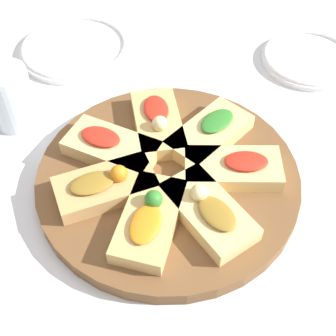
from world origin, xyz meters
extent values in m
plane|color=silver|center=(0.00, 0.00, 0.00)|extent=(3.00, 3.00, 0.00)
cylinder|color=brown|center=(0.00, 0.00, 0.01)|extent=(0.39, 0.39, 0.02)
cube|color=tan|center=(-0.02, 0.09, 0.04)|extent=(0.10, 0.15, 0.02)
ellipsoid|color=red|center=(-0.03, 0.11, 0.05)|extent=(0.05, 0.07, 0.01)
sphere|color=beige|center=(-0.02, 0.07, 0.06)|extent=(0.02, 0.02, 0.02)
cube|color=#DBB775|center=(-0.09, 0.03, 0.04)|extent=(0.16, 0.12, 0.02)
ellipsoid|color=red|center=(-0.10, 0.04, 0.05)|extent=(0.07, 0.06, 0.01)
cube|color=tan|center=(-0.08, -0.04, 0.04)|extent=(0.16, 0.12, 0.02)
ellipsoid|color=olive|center=(-0.10, -0.05, 0.05)|extent=(0.07, 0.06, 0.01)
sphere|color=orange|center=(-0.07, -0.03, 0.06)|extent=(0.02, 0.02, 0.02)
cube|color=tan|center=(-0.02, -0.09, 0.04)|extent=(0.10, 0.15, 0.02)
ellipsoid|color=orange|center=(-0.02, -0.11, 0.05)|extent=(0.05, 0.07, 0.01)
sphere|color=#2D7A28|center=(-0.01, -0.07, 0.06)|extent=(0.02, 0.02, 0.02)
cube|color=#DBB775|center=(0.06, -0.07, 0.04)|extent=(0.14, 0.15, 0.02)
ellipsoid|color=olive|center=(0.07, -0.09, 0.05)|extent=(0.07, 0.07, 0.01)
sphere|color=beige|center=(0.05, -0.06, 0.06)|extent=(0.02, 0.02, 0.02)
cube|color=#DBB775|center=(0.09, 0.01, 0.04)|extent=(0.14, 0.08, 0.02)
ellipsoid|color=red|center=(0.11, 0.01, 0.05)|extent=(0.07, 0.04, 0.01)
cube|color=#DBB775|center=(0.06, 0.07, 0.04)|extent=(0.14, 0.15, 0.02)
ellipsoid|color=#2D7A28|center=(0.07, 0.09, 0.05)|extent=(0.07, 0.07, 0.01)
cylinder|color=white|center=(-0.21, 0.32, 0.01)|extent=(0.22, 0.22, 0.01)
torus|color=white|center=(-0.21, 0.32, 0.01)|extent=(0.21, 0.21, 0.01)
cylinder|color=white|center=(0.25, 0.32, 0.01)|extent=(0.18, 0.18, 0.01)
torus|color=white|center=(0.25, 0.32, 0.01)|extent=(0.18, 0.18, 0.01)
cylinder|color=silver|center=(-0.27, 0.12, 0.05)|extent=(0.07, 0.07, 0.10)
camera|label=1|loc=(0.03, -0.44, 0.55)|focal=50.00mm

